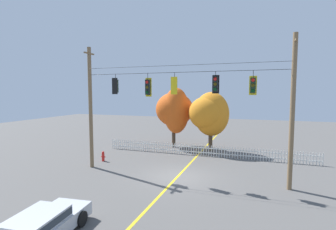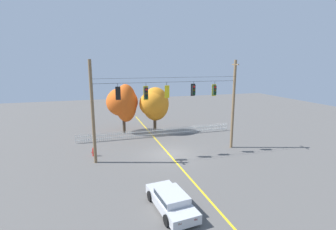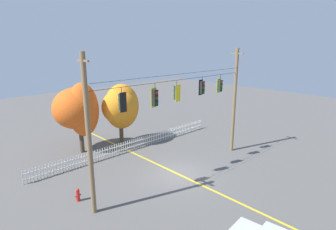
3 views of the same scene
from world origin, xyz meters
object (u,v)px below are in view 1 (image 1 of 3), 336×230
at_px(traffic_signal_northbound_secondary, 148,87).
at_px(fire_hydrant, 103,156).
at_px(autumn_maple_near_fence, 175,110).
at_px(traffic_signal_southbound_primary, 116,86).
at_px(autumn_maple_mid, 209,114).
at_px(traffic_signal_northbound_primary, 215,84).
at_px(traffic_signal_westbound_side, 253,85).
at_px(parked_car, 39,227).
at_px(traffic_signal_eastbound_side, 175,86).

relative_size(traffic_signal_northbound_secondary, fire_hydrant, 1.91).
relative_size(autumn_maple_near_fence, fire_hydrant, 7.45).
bearing_deg(traffic_signal_northbound_secondary, traffic_signal_southbound_primary, -179.55).
bearing_deg(traffic_signal_southbound_primary, autumn_maple_mid, 57.02).
relative_size(traffic_signal_northbound_primary, traffic_signal_westbound_side, 0.94).
bearing_deg(traffic_signal_northbound_secondary, fire_hydrant, 160.62).
bearing_deg(fire_hydrant, parked_car, -67.96).
relative_size(parked_car, fire_hydrant, 5.57).
bearing_deg(autumn_maple_near_fence, parked_car, -88.75).
bearing_deg(traffic_signal_westbound_side, autumn_maple_mid, 116.19).
xyz_separation_m(traffic_signal_northbound_secondary, parked_car, (-0.52, -8.82, -5.34)).
relative_size(traffic_signal_northbound_secondary, parked_car, 0.34).
distance_m(autumn_maple_near_fence, fire_hydrant, 8.90).
bearing_deg(autumn_maple_mid, traffic_signal_westbound_side, -63.81).
relative_size(traffic_signal_southbound_primary, traffic_signal_eastbound_side, 0.99).
height_order(traffic_signal_westbound_side, autumn_maple_near_fence, traffic_signal_westbound_side).
distance_m(traffic_signal_southbound_primary, traffic_signal_northbound_secondary, 2.47).
relative_size(autumn_maple_mid, fire_hydrant, 6.92).
relative_size(traffic_signal_eastbound_side, parked_car, 0.31).
relative_size(traffic_signal_westbound_side, fire_hydrant, 1.76).
bearing_deg(traffic_signal_eastbound_side, autumn_maple_mid, 83.85).
relative_size(traffic_signal_eastbound_side, fire_hydrant, 1.72).
bearing_deg(autumn_maple_near_fence, traffic_signal_northbound_primary, -58.69).
bearing_deg(traffic_signal_eastbound_side, autumn_maple_near_fence, 107.38).
bearing_deg(traffic_signal_northbound_primary, parked_car, -119.76).
height_order(traffic_signal_northbound_secondary, traffic_signal_eastbound_side, same).
bearing_deg(traffic_signal_southbound_primary, traffic_signal_westbound_side, 0.11).
height_order(traffic_signal_eastbound_side, autumn_maple_mid, traffic_signal_eastbound_side).
height_order(traffic_signal_eastbound_side, traffic_signal_westbound_side, same).
relative_size(traffic_signal_northbound_primary, parked_car, 0.30).
height_order(traffic_signal_northbound_secondary, autumn_maple_mid, traffic_signal_northbound_secondary).
bearing_deg(traffic_signal_northbound_secondary, autumn_maple_mid, 71.02).
xyz_separation_m(traffic_signal_eastbound_side, traffic_signal_northbound_primary, (2.63, 0.02, 0.06)).
bearing_deg(traffic_signal_westbound_side, traffic_signal_southbound_primary, -179.89).
xyz_separation_m(traffic_signal_northbound_primary, autumn_maple_near_fence, (-5.43, 8.93, -2.27)).
xyz_separation_m(traffic_signal_westbound_side, parked_car, (-7.23, -8.82, -5.40)).
relative_size(traffic_signal_westbound_side, autumn_maple_mid, 0.25).
xyz_separation_m(traffic_signal_westbound_side, autumn_maple_mid, (-3.95, 8.03, -2.40)).
height_order(traffic_signal_northbound_primary, fire_hydrant, traffic_signal_northbound_primary).
bearing_deg(traffic_signal_northbound_primary, fire_hydrant, 169.77).
xyz_separation_m(autumn_maple_near_fence, autumn_maple_mid, (3.67, -0.89, -0.22)).
height_order(traffic_signal_northbound_primary, autumn_maple_mid, traffic_signal_northbound_primary).
bearing_deg(autumn_maple_near_fence, fire_hydrant, -118.04).
xyz_separation_m(traffic_signal_westbound_side, fire_hydrant, (-11.48, 1.68, -5.60)).
xyz_separation_m(traffic_signal_northbound_primary, parked_car, (-5.04, -8.82, -5.49)).
bearing_deg(traffic_signal_northbound_secondary, traffic_signal_northbound_primary, -0.01).
height_order(traffic_signal_southbound_primary, traffic_signal_northbound_secondary, same).
relative_size(traffic_signal_northbound_primary, fire_hydrant, 1.65).
height_order(traffic_signal_southbound_primary, autumn_maple_mid, traffic_signal_southbound_primary).
xyz_separation_m(traffic_signal_northbound_primary, traffic_signal_westbound_side, (2.19, -0.00, -0.09)).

